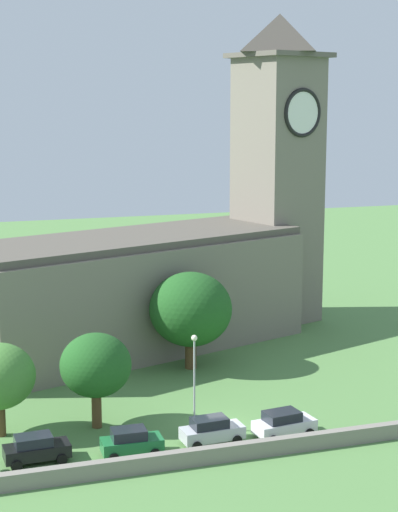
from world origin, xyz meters
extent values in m
plane|color=#517F42|center=(0.00, 15.00, 0.00)|extent=(200.00, 200.00, 0.00)
cube|color=slate|center=(-0.90, 22.21, 5.15)|extent=(34.94, 21.93, 10.30)
cube|color=#524C43|center=(-0.90, 22.21, 10.65)|extent=(34.63, 21.02, 0.70)
cube|color=slate|center=(16.33, 28.06, 13.96)|extent=(9.12, 9.12, 27.92)
cube|color=#5B554B|center=(16.33, 28.06, 28.17)|extent=(10.58, 10.58, 0.50)
pyramid|color=#403C35|center=(16.33, 28.06, 30.40)|extent=(9.58, 9.58, 3.96)
cylinder|color=white|center=(17.51, 24.60, 22.34)|extent=(4.40, 1.59, 4.60)
torus|color=black|center=(17.51, 24.60, 22.34)|extent=(4.88, 2.00, 5.02)
cylinder|color=white|center=(19.80, 29.23, 22.34)|extent=(1.59, 4.40, 4.60)
torus|color=black|center=(19.80, 29.23, 22.34)|extent=(2.00, 4.88, 5.02)
cube|color=gray|center=(0.00, -5.55, 0.56)|extent=(45.11, 0.70, 1.12)
cube|color=black|center=(-13.50, -1.81, 0.76)|extent=(4.38, 2.00, 0.85)
cube|color=#1E232B|center=(-13.72, -1.82, 1.52)|extent=(2.48, 1.70, 0.67)
cylinder|color=black|center=(-12.07, -0.84, 0.34)|extent=(0.69, 0.36, 0.68)
cylinder|color=black|center=(-12.00, -2.66, 0.34)|extent=(0.69, 0.36, 0.68)
cylinder|color=black|center=(-15.00, -0.96, 0.34)|extent=(0.69, 0.36, 0.68)
cylinder|color=black|center=(-14.93, -2.78, 0.34)|extent=(0.69, 0.36, 0.68)
cube|color=#1E6B38|center=(-7.29, -2.77, 0.78)|extent=(4.16, 1.95, 0.87)
cube|color=#1E232B|center=(-7.50, -2.77, 1.56)|extent=(2.35, 1.66, 0.69)
cylinder|color=black|center=(-5.87, -1.93, 0.35)|extent=(0.71, 0.35, 0.70)
cylinder|color=black|center=(-5.94, -3.72, 0.35)|extent=(0.71, 0.35, 0.70)
cylinder|color=black|center=(-8.65, -1.82, 0.35)|extent=(0.71, 0.35, 0.70)
cylinder|color=black|center=(-8.72, -3.62, 0.35)|extent=(0.71, 0.35, 0.70)
cube|color=silver|center=(-1.48, -2.50, 0.78)|extent=(4.48, 1.97, 0.87)
cube|color=#1E232B|center=(-1.70, -2.51, 1.56)|extent=(2.54, 1.66, 0.69)
cylinder|color=black|center=(-0.04, -1.55, 0.35)|extent=(0.71, 0.35, 0.69)
cylinder|color=black|center=(0.05, -3.28, 0.35)|extent=(0.71, 0.35, 0.69)
cylinder|color=black|center=(-3.02, -1.71, 0.35)|extent=(0.71, 0.35, 0.69)
cylinder|color=black|center=(-2.93, -3.44, 0.35)|extent=(0.71, 0.35, 0.69)
cube|color=silver|center=(3.79, -2.91, 0.78)|extent=(4.58, 2.43, 0.86)
cube|color=#1E232B|center=(3.57, -2.93, 1.55)|extent=(2.64, 1.97, 0.69)
cylinder|color=black|center=(5.15, -1.78, 0.35)|extent=(0.73, 0.43, 0.69)
cylinder|color=black|center=(5.38, -3.67, 0.35)|extent=(0.73, 0.43, 0.69)
cylinder|color=black|center=(2.19, -2.14, 0.35)|extent=(0.73, 0.43, 0.69)
cylinder|color=black|center=(2.43, -4.04, 0.35)|extent=(0.73, 0.43, 0.69)
cylinder|color=#9EA0A5|center=(-2.01, -0.04, 3.38)|extent=(0.14, 0.14, 6.77)
sphere|color=#F4EFCC|center=(-2.01, -0.04, 6.99)|extent=(0.44, 0.44, 0.44)
cylinder|color=brown|center=(-8.53, 2.98, 1.39)|extent=(0.73, 0.73, 2.78)
ellipsoid|color=#1E511E|center=(-8.53, 2.98, 4.73)|extent=(5.19, 5.19, 4.67)
cylinder|color=brown|center=(-15.35, 3.53, 1.24)|extent=(0.73, 0.73, 2.47)
cylinder|color=brown|center=(2.23, 14.19, 1.33)|extent=(1.03, 1.03, 2.67)
ellipsoid|color=#1E511E|center=(2.23, 14.19, 5.42)|extent=(7.33, 7.33, 6.60)
camera|label=1|loc=(-19.80, -55.40, 23.48)|focal=59.73mm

